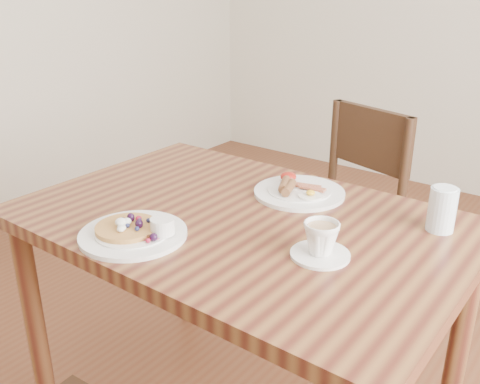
{
  "coord_description": "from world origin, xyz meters",
  "views": [
    {
      "loc": [
        0.8,
        -1.05,
        1.36
      ],
      "look_at": [
        0.0,
        0.0,
        0.82
      ],
      "focal_mm": 40.0,
      "sensor_mm": 36.0,
      "label": 1
    }
  ],
  "objects": [
    {
      "name": "chair_far",
      "position": [
        -0.05,
        0.74,
        0.49
      ],
      "size": [
        0.52,
        0.52,
        0.88
      ],
      "rotation": [
        0.0,
        0.0,
        2.86
      ],
      "color": "#331B12",
      "rests_on": "ground"
    },
    {
      "name": "teacup_saucer",
      "position": [
        0.28,
        -0.07,
        0.79
      ],
      "size": [
        0.14,
        0.14,
        0.09
      ],
      "color": "white",
      "rests_on": "dining_table"
    },
    {
      "name": "dining_table",
      "position": [
        0.0,
        0.0,
        0.65
      ],
      "size": [
        1.2,
        0.8,
        0.75
      ],
      "color": "brown",
      "rests_on": "ground"
    },
    {
      "name": "pancake_plate",
      "position": [
        -0.13,
        -0.26,
        0.76
      ],
      "size": [
        0.27,
        0.27,
        0.06
      ],
      "color": "white",
      "rests_on": "dining_table"
    },
    {
      "name": "water_glass",
      "position": [
        0.46,
        0.24,
        0.81
      ],
      "size": [
        0.07,
        0.07,
        0.11
      ],
      "primitive_type": "cylinder",
      "color": "silver",
      "rests_on": "dining_table"
    },
    {
      "name": "breakfast_plate",
      "position": [
        0.04,
        0.23,
        0.76
      ],
      "size": [
        0.27,
        0.27,
        0.04
      ],
      "color": "white",
      "rests_on": "dining_table"
    }
  ]
}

